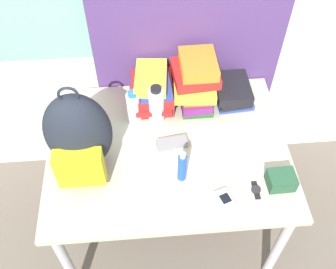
% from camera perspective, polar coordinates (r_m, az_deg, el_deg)
% --- Properties ---
extents(desk, '(1.17, 0.90, 0.73)m').
position_cam_1_polar(desk, '(1.99, 0.00, -3.28)').
color(desk, '#B7B299').
rests_on(desk, ground_plane).
extents(backpack, '(0.29, 0.27, 0.49)m').
position_cam_1_polar(backpack, '(1.75, -12.86, -0.15)').
color(backpack, '#1E232D').
rests_on(backpack, desk).
extents(book_stack_left, '(0.22, 0.28, 0.20)m').
position_cam_1_polar(book_stack_left, '(2.04, -2.33, 6.34)').
color(book_stack_left, red).
rests_on(book_stack_left, desk).
extents(book_stack_center, '(0.24, 0.29, 0.29)m').
position_cam_1_polar(book_stack_center, '(2.03, 3.98, 7.68)').
color(book_stack_center, '#1E5623').
rests_on(book_stack_center, desk).
extents(book_stack_right, '(0.21, 0.26, 0.12)m').
position_cam_1_polar(book_stack_right, '(2.12, 9.26, 6.20)').
color(book_stack_right, navy).
rests_on(book_stack_right, desk).
extents(water_bottle, '(0.07, 0.07, 0.20)m').
position_cam_1_polar(water_bottle, '(1.97, -5.00, 3.96)').
color(water_bottle, silver).
rests_on(water_bottle, desk).
extents(sports_bottle, '(0.08, 0.08, 0.23)m').
position_cam_1_polar(sports_bottle, '(1.96, -1.71, 4.28)').
color(sports_bottle, white).
rests_on(sports_bottle, desk).
extents(sunscreen_bottle, '(0.04, 0.04, 0.18)m').
position_cam_1_polar(sunscreen_bottle, '(1.75, 2.07, -4.72)').
color(sunscreen_bottle, blue).
rests_on(sunscreen_bottle, desk).
extents(cell_phone, '(0.09, 0.12, 0.02)m').
position_cam_1_polar(cell_phone, '(1.77, 8.31, -9.29)').
color(cell_phone, '#B7BCC6').
rests_on(cell_phone, desk).
extents(sunglasses_case, '(0.16, 0.08, 0.04)m').
position_cam_1_polar(sunglasses_case, '(1.92, 0.59, -1.26)').
color(sunglasses_case, gray).
rests_on(sunglasses_case, desk).
extents(camera_pouch, '(0.12, 0.10, 0.07)m').
position_cam_1_polar(camera_pouch, '(1.84, 16.10, -6.37)').
color(camera_pouch, '#234C33').
rests_on(camera_pouch, desk).
extents(wristwatch, '(0.04, 0.09, 0.01)m').
position_cam_1_polar(wristwatch, '(1.83, 12.65, -7.84)').
color(wristwatch, black).
rests_on(wristwatch, desk).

